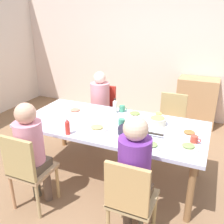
% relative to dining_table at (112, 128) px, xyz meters
% --- Properties ---
extents(ground_plane, '(7.29, 7.29, 0.00)m').
position_rel_dining_table_xyz_m(ground_plane, '(0.00, 0.00, -0.67)').
color(ground_plane, '#846346').
extents(wall_back, '(6.32, 0.12, 2.60)m').
position_rel_dining_table_xyz_m(wall_back, '(0.00, 2.38, 0.63)').
color(wall_back, beige).
rests_on(wall_back, ground_plane).
extents(dining_table, '(2.24, 1.05, 0.74)m').
position_rel_dining_table_xyz_m(dining_table, '(0.00, 0.00, 0.00)').
color(dining_table, silver).
rests_on(dining_table, ground_plane).
extents(chair_0, '(0.40, 0.40, 0.90)m').
position_rel_dining_table_xyz_m(chair_0, '(-0.56, -0.90, -0.16)').
color(chair_0, tan).
rests_on(chair_0, ground_plane).
extents(person_0, '(0.30, 0.30, 1.20)m').
position_rel_dining_table_xyz_m(person_0, '(-0.56, -0.81, 0.04)').
color(person_0, '#555243').
rests_on(person_0, ground_plane).
extents(chair_1, '(0.40, 0.40, 0.90)m').
position_rel_dining_table_xyz_m(chair_1, '(-0.56, 0.90, -0.16)').
color(chair_1, '#B93122').
rests_on(chair_1, ground_plane).
extents(person_1, '(0.30, 0.30, 1.16)m').
position_rel_dining_table_xyz_m(person_1, '(-0.56, 0.81, 0.02)').
color(person_1, '#303747').
rests_on(person_1, ground_plane).
extents(chair_2, '(0.40, 0.40, 0.90)m').
position_rel_dining_table_xyz_m(chair_2, '(0.56, -0.90, -0.16)').
color(chair_2, tan).
rests_on(chair_2, ground_plane).
extents(person_2, '(0.30, 0.30, 1.25)m').
position_rel_dining_table_xyz_m(person_2, '(0.56, -0.81, 0.07)').
color(person_2, brown).
rests_on(person_2, ground_plane).
extents(chair_3, '(0.40, 0.40, 0.90)m').
position_rel_dining_table_xyz_m(chair_3, '(0.56, 0.90, -0.16)').
color(chair_3, tan).
rests_on(chair_3, ground_plane).
extents(plate_0, '(0.25, 0.25, 0.04)m').
position_rel_dining_table_xyz_m(plate_0, '(-0.10, -0.21, 0.08)').
color(plate_0, silver).
rests_on(plate_0, dining_table).
extents(plate_1, '(0.22, 0.22, 0.04)m').
position_rel_dining_table_xyz_m(plate_1, '(0.90, 0.07, 0.08)').
color(plate_1, silver).
rests_on(plate_1, dining_table).
extents(plate_2, '(0.24, 0.24, 0.04)m').
position_rel_dining_table_xyz_m(plate_2, '(0.17, 0.36, 0.08)').
color(plate_2, silver).
rests_on(plate_2, dining_table).
extents(plate_3, '(0.24, 0.24, 0.04)m').
position_rel_dining_table_xyz_m(plate_3, '(-0.61, 0.15, 0.08)').
color(plate_3, silver).
rests_on(plate_3, dining_table).
extents(plate_4, '(0.23, 0.23, 0.04)m').
position_rel_dining_table_xyz_m(plate_4, '(0.59, -0.36, 0.08)').
color(plate_4, silver).
rests_on(plate_4, dining_table).
extents(plate_5, '(0.22, 0.22, 0.04)m').
position_rel_dining_table_xyz_m(plate_5, '(0.93, -0.24, 0.08)').
color(plate_5, beige).
rests_on(plate_5, dining_table).
extents(bowl_0, '(0.21, 0.21, 0.10)m').
position_rel_dining_table_xyz_m(bowl_0, '(0.51, 0.19, 0.12)').
color(bowl_0, beige).
rests_on(bowl_0, dining_table).
extents(serving_pan, '(0.51, 0.33, 0.06)m').
position_rel_dining_table_xyz_m(serving_pan, '(0.32, -0.15, 0.10)').
color(serving_pan, black).
rests_on(serving_pan, dining_table).
extents(cup_0, '(0.11, 0.08, 0.09)m').
position_rel_dining_table_xyz_m(cup_0, '(0.49, 0.34, 0.11)').
color(cup_0, '#E7CA52').
rests_on(cup_0, dining_table).
extents(cup_1, '(0.11, 0.08, 0.09)m').
position_rel_dining_table_xyz_m(cup_1, '(-0.03, 0.41, 0.11)').
color(cup_1, '#3E8D6A').
rests_on(cup_1, dining_table).
extents(cup_2, '(0.11, 0.07, 0.09)m').
position_rel_dining_table_xyz_m(cup_2, '(0.97, -0.12, 0.11)').
color(cup_2, '#C54335').
rests_on(cup_2, dining_table).
extents(cup_3, '(0.11, 0.08, 0.07)m').
position_rel_dining_table_xyz_m(cup_3, '(0.12, 0.02, 0.10)').
color(cup_3, '#3D8667').
rests_on(cup_3, dining_table).
extents(bottle_0, '(0.05, 0.05, 0.19)m').
position_rel_dining_table_xyz_m(bottle_0, '(-0.34, -0.46, 0.16)').
color(bottle_0, red).
rests_on(bottle_0, dining_table).
extents(bottle_1, '(0.06, 0.06, 0.20)m').
position_rel_dining_table_xyz_m(bottle_1, '(-0.10, 0.34, 0.16)').
color(bottle_1, silver).
rests_on(bottle_1, dining_table).
extents(side_cabinet, '(0.70, 0.44, 0.90)m').
position_rel_dining_table_xyz_m(side_cabinet, '(0.81, 2.08, -0.22)').
color(side_cabinet, tan).
rests_on(side_cabinet, ground_plane).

